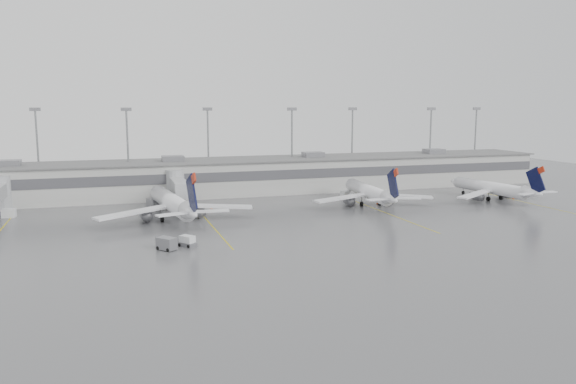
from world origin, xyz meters
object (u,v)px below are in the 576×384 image
object	(u,v)px
jet_mid_left	(173,203)
jet_mid_right	(370,192)
baggage_tug	(187,242)
jet_far_right	(494,188)

from	to	relation	value
jet_mid_left	jet_mid_right	bearing A→B (deg)	-2.77
baggage_tug	jet_far_right	bearing A→B (deg)	-21.76
jet_mid_right	jet_mid_left	bearing A→B (deg)	-170.47
jet_far_right	jet_mid_left	bearing A→B (deg)	173.17
jet_mid_left	jet_mid_right	distance (m)	41.57
baggage_tug	jet_mid_left	bearing A→B (deg)	50.90
jet_mid_right	jet_far_right	xyz separation A→B (m)	(29.56, -2.02, -0.18)
jet_mid_left	jet_far_right	distance (m)	71.02
jet_mid_right	baggage_tug	world-z (taller)	jet_mid_right
jet_mid_left	jet_mid_right	world-z (taller)	jet_mid_left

